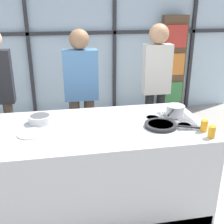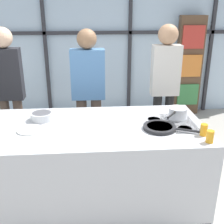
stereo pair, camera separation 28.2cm
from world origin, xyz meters
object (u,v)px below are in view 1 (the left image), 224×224
(saucepan, at_px, (175,110))
(juice_glass_far, at_px, (204,126))
(white_plate, at_px, (31,134))
(spectator_center_right, at_px, (156,80))
(mixing_bowl, at_px, (40,119))
(spectator_center_left, at_px, (81,89))
(frying_pan, at_px, (161,125))
(juice_glass_near, at_px, (212,132))

(saucepan, relative_size, juice_glass_far, 2.91)
(saucepan, relative_size, white_plate, 1.29)
(spectator_center_right, xyz_separation_m, white_plate, (-1.55, -1.03, -0.17))
(mixing_bowl, bearing_deg, juice_glass_far, -17.54)
(spectator_center_left, relative_size, juice_glass_far, 16.09)
(white_plate, bearing_deg, spectator_center_left, 62.05)
(saucepan, bearing_deg, spectator_center_right, 85.15)
(frying_pan, distance_m, juice_glass_near, 0.47)
(spectator_center_right, bearing_deg, saucepan, 85.15)
(saucepan, bearing_deg, juice_glass_near, -78.10)
(frying_pan, relative_size, white_plate, 2.18)
(saucepan, bearing_deg, white_plate, -172.54)
(frying_pan, distance_m, white_plate, 1.24)
(frying_pan, bearing_deg, white_plate, 177.33)
(spectator_center_left, distance_m, juice_glass_near, 1.74)
(juice_glass_near, xyz_separation_m, juice_glass_far, (0.00, 0.14, 0.00))
(spectator_center_left, bearing_deg, juice_glass_near, 126.88)
(frying_pan, height_order, mixing_bowl, mixing_bowl)
(frying_pan, bearing_deg, spectator_center_left, 122.29)
(frying_pan, bearing_deg, saucepan, 46.32)
(mixing_bowl, relative_size, juice_glass_far, 2.15)
(spectator_center_right, relative_size, juice_glass_near, 16.54)
(spectator_center_left, distance_m, mixing_bowl, 0.91)
(white_plate, bearing_deg, mixing_bowl, 74.27)
(spectator_center_right, height_order, white_plate, spectator_center_right)
(spectator_center_right, height_order, mixing_bowl, spectator_center_right)
(spectator_center_right, distance_m, juice_glass_far, 1.26)
(spectator_center_left, height_order, white_plate, spectator_center_left)
(mixing_bowl, bearing_deg, spectator_center_left, 58.44)
(juice_glass_far, bearing_deg, spectator_center_left, 129.83)
(white_plate, xyz_separation_m, juice_glass_far, (1.59, -0.22, 0.05))
(spectator_center_right, relative_size, juice_glass_far, 16.54)
(juice_glass_near, bearing_deg, spectator_center_right, 91.87)
(spectator_center_right, height_order, saucepan, spectator_center_right)
(mixing_bowl, distance_m, juice_glass_far, 1.59)
(saucepan, distance_m, juice_glass_far, 0.43)
(spectator_center_right, bearing_deg, mixing_bowl, 27.66)
(spectator_center_right, relative_size, white_plate, 7.31)
(mixing_bowl, bearing_deg, spectator_center_right, 27.66)
(saucepan, height_order, juice_glass_near, saucepan)
(frying_pan, xyz_separation_m, saucepan, (0.24, 0.25, 0.04))
(spectator_center_left, relative_size, juice_glass_near, 16.09)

